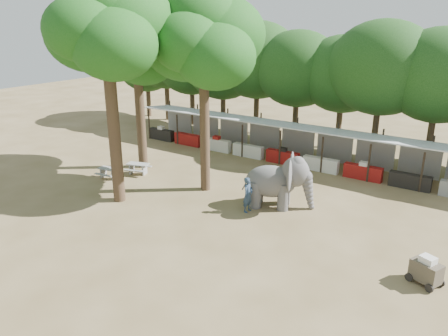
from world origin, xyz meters
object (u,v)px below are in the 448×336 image
Objects in this scene: yard_tree_left at (136,42)px; yard_tree_back at (203,39)px; yard_tree_center at (106,27)px; elephant at (279,181)px; handler at (248,195)px; picnic_table_near at (109,172)px; picnic_table_far at (138,167)px; cart_front at (426,270)px.

yard_tree_back is at bearing -9.46° from yard_tree_left.
yard_tree_center reaches higher than elephant.
elephant is at bearing -33.00° from handler.
elephant is 2.58× the size of picnic_table_near.
yard_tree_center is at bearing -76.24° from picnic_table_far.
picnic_table_far is (-8.93, 1.03, -0.49)m from handler.
yard_tree_back is 2.94× the size of elephant.
handler is 1.11× the size of picnic_table_far.
elephant is at bearing -14.13° from picnic_table_far.
yard_tree_center reaches higher than picnic_table_near.
yard_tree_back reaches higher than handler.
handler is 9.90m from picnic_table_near.
yard_tree_back is (6.00, -1.00, 0.34)m from yard_tree_left.
yard_tree_back is 7.59× the size of picnic_table_near.
elephant is at bearing -5.18° from yard_tree_left.
yard_tree_center is 1.06× the size of yard_tree_back.
handler is 9.21m from cart_front.
handler is (9.83, -2.49, -7.26)m from yard_tree_left.
yard_tree_center is at bearing -174.23° from elephant.
handler reaches higher than picnic_table_near.
elephant is (4.85, 0.02, -7.10)m from yard_tree_back.
cart_front is at bearing -44.21° from elephant.
elephant is 2.05× the size of handler.
handler is at bearing -23.44° from picnic_table_far.
yard_tree_back reaches higher than elephant.
yard_tree_left reaches higher than elephant.
yard_tree_center is at bearing -59.04° from yard_tree_left.
elephant is 1.88m from handler.
elephant is at bearing -179.02° from cart_front.
picnic_table_near is at bearing 147.91° from yard_tree_center.
yard_tree_back is at bearing 69.70° from handler.
picnic_table_far is 18.17m from cart_front.
elephant reaches higher than handler.
picnic_table_far is at bearing -58.24° from yard_tree_left.
yard_tree_center is at bearing 111.11° from handler.
cart_front is at bearing -11.47° from picnic_table_near.
yard_tree_back is at bearing -11.71° from picnic_table_far.
picnic_table_far is at bearing -165.32° from cart_front.
yard_tree_left is 6.09m from yard_tree_back.
picnic_table_near is at bearing 169.65° from elephant.
yard_tree_center is 6.38× the size of handler.
yard_tree_back is 8.64m from handler.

